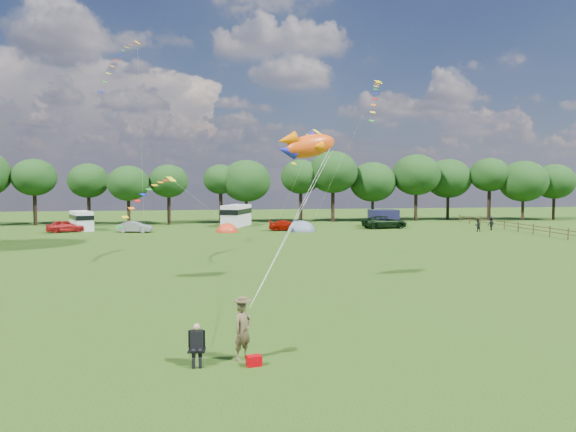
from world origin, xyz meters
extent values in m
plane|color=black|center=(0.00, 0.00, 0.00)|extent=(180.00, 180.00, 0.00)
cylinder|color=black|center=(-26.90, 55.70, 2.13)|extent=(0.49, 0.49, 4.25)
ellipsoid|color=black|center=(-26.90, 55.70, 6.45)|extent=(5.86, 5.86, 4.98)
cylinder|color=black|center=(-20.03, 56.31, 1.95)|extent=(0.47, 0.47, 3.90)
ellipsoid|color=black|center=(-20.03, 56.31, 6.00)|extent=(5.58, 5.58, 4.74)
cylinder|color=black|center=(-14.36, 53.27, 1.78)|extent=(0.44, 0.44, 3.56)
ellipsoid|color=black|center=(-14.36, 53.27, 5.64)|extent=(5.56, 5.56, 4.73)
cylinder|color=black|center=(-9.09, 54.23, 1.98)|extent=(0.47, 0.47, 3.95)
ellipsoid|color=black|center=(-9.09, 54.23, 5.95)|extent=(5.33, 5.33, 4.53)
cylinder|color=black|center=(-1.92, 56.03, 2.17)|extent=(0.50, 0.50, 4.33)
ellipsoid|color=black|center=(-1.92, 56.03, 6.19)|extent=(4.95, 4.95, 4.21)
cylinder|color=black|center=(1.70, 55.56, 1.66)|extent=(0.43, 0.43, 3.31)
ellipsoid|color=black|center=(1.70, 55.56, 5.95)|extent=(7.03, 7.03, 5.98)
cylinder|color=black|center=(9.66, 55.80, 2.18)|extent=(0.50, 0.50, 4.36)
ellipsoid|color=black|center=(9.66, 55.80, 6.56)|extent=(5.84, 5.84, 4.97)
cylinder|color=black|center=(14.25, 54.92, 2.27)|extent=(0.51, 0.51, 4.55)
ellipsoid|color=black|center=(14.25, 54.92, 7.23)|extent=(7.15, 7.15, 6.08)
cylinder|color=black|center=(20.49, 55.63, 1.61)|extent=(0.42, 0.42, 3.21)
ellipsoid|color=black|center=(20.49, 55.63, 5.80)|extent=(6.90, 6.90, 5.86)
cylinder|color=black|center=(26.98, 54.96, 2.09)|extent=(0.48, 0.48, 4.17)
ellipsoid|color=black|center=(26.98, 54.96, 6.86)|extent=(7.16, 7.16, 6.09)
cylinder|color=black|center=(32.97, 56.89, 1.83)|extent=(0.45, 0.45, 3.66)
ellipsoid|color=black|center=(32.97, 56.89, 6.31)|extent=(7.05, 7.05, 5.99)
cylinder|color=black|center=(38.41, 54.37, 2.32)|extent=(0.52, 0.52, 4.65)
ellipsoid|color=black|center=(38.41, 54.37, 6.88)|extent=(5.96, 5.96, 5.06)
cylinder|color=black|center=(43.16, 53.04, 1.59)|extent=(0.42, 0.42, 3.19)
ellipsoid|color=black|center=(43.16, 53.04, 5.89)|extent=(7.23, 7.23, 6.14)
cylinder|color=black|center=(48.55, 53.44, 1.76)|extent=(0.44, 0.44, 3.52)
ellipsoid|color=black|center=(48.55, 53.44, 5.86)|extent=(6.22, 6.22, 5.28)
cylinder|color=#472D19|center=(32.00, 27.00, 0.60)|extent=(0.12, 0.12, 1.20)
cylinder|color=#472D19|center=(32.00, 30.00, 0.60)|extent=(0.12, 0.12, 1.20)
cylinder|color=#472D19|center=(32.00, 28.50, 0.95)|extent=(0.08, 3.00, 0.08)
cylinder|color=#472D19|center=(32.00, 28.50, 0.55)|extent=(0.08, 3.00, 0.08)
cylinder|color=#472D19|center=(32.00, 33.00, 0.60)|extent=(0.12, 0.12, 1.20)
cylinder|color=#472D19|center=(32.00, 31.50, 0.95)|extent=(0.08, 3.00, 0.08)
cylinder|color=#472D19|center=(32.00, 31.50, 0.55)|extent=(0.08, 3.00, 0.08)
cylinder|color=#472D19|center=(32.00, 36.00, 0.60)|extent=(0.12, 0.12, 1.20)
cylinder|color=#472D19|center=(32.00, 34.50, 0.95)|extent=(0.08, 3.00, 0.08)
cylinder|color=#472D19|center=(32.00, 34.50, 0.55)|extent=(0.08, 3.00, 0.08)
cylinder|color=#472D19|center=(32.00, 39.00, 0.60)|extent=(0.12, 0.12, 1.20)
cylinder|color=#472D19|center=(32.00, 37.50, 0.95)|extent=(0.08, 3.00, 0.08)
cylinder|color=#472D19|center=(32.00, 37.50, 0.55)|extent=(0.08, 3.00, 0.08)
cylinder|color=#472D19|center=(32.00, 42.00, 0.60)|extent=(0.12, 0.12, 1.20)
cylinder|color=#472D19|center=(32.00, 40.50, 0.95)|extent=(0.08, 3.00, 0.08)
cylinder|color=#472D19|center=(32.00, 40.50, 0.55)|extent=(0.08, 3.00, 0.08)
cylinder|color=#472D19|center=(32.00, 45.00, 0.60)|extent=(0.12, 0.12, 1.20)
cylinder|color=#472D19|center=(32.00, 43.50, 0.95)|extent=(0.08, 3.00, 0.08)
cylinder|color=#472D19|center=(32.00, 43.50, 0.55)|extent=(0.08, 3.00, 0.08)
cylinder|color=#472D19|center=(32.00, 48.00, 0.60)|extent=(0.12, 0.12, 1.20)
cylinder|color=#472D19|center=(32.00, 46.50, 0.95)|extent=(0.08, 3.00, 0.08)
cylinder|color=#472D19|center=(32.00, 46.50, 0.55)|extent=(0.08, 3.00, 0.08)
cylinder|color=#472D19|center=(32.00, 51.00, 0.60)|extent=(0.12, 0.12, 1.20)
cylinder|color=#472D19|center=(32.00, 49.50, 0.95)|extent=(0.08, 3.00, 0.08)
cylinder|color=#472D19|center=(32.00, 49.50, 0.55)|extent=(0.08, 3.00, 0.08)
imported|color=#AD1918|center=(-20.45, 43.91, 0.73)|extent=(4.68, 3.06, 1.45)
imported|color=gray|center=(-12.45, 42.42, 0.64)|extent=(3.84, 1.99, 1.29)
imported|color=#950E03|center=(5.33, 41.97, 0.62)|extent=(4.32, 2.19, 1.24)
imported|color=black|center=(18.08, 43.11, 0.79)|extent=(6.02, 3.23, 1.57)
cube|color=white|center=(-19.09, 46.17, 1.16)|extent=(3.55, 5.05, 2.32)
cube|color=black|center=(-19.09, 46.17, 1.63)|extent=(3.62, 5.15, 0.55)
cylinder|color=black|center=(-18.55, 44.81, 0.33)|extent=(0.70, 0.46, 0.65)
cylinder|color=black|center=(-19.62, 47.53, 0.33)|extent=(0.70, 0.46, 0.65)
cube|color=silver|center=(-0.18, 49.36, 1.40)|extent=(4.40, 6.10, 2.81)
cube|color=black|center=(-0.18, 49.36, 1.98)|extent=(4.49, 6.23, 0.67)
cylinder|color=black|center=(-0.87, 47.73, 0.40)|extent=(0.84, 0.58, 0.79)
cylinder|color=black|center=(0.51, 50.99, 0.40)|extent=(0.84, 0.58, 0.79)
ellipsoid|color=red|center=(-1.84, 41.25, 0.02)|extent=(2.50, 2.88, 2.05)
cylinder|color=red|center=(-1.84, 41.25, 0.04)|extent=(2.63, 2.63, 0.08)
ellipsoid|color=slate|center=(6.97, 40.94, 0.02)|extent=(3.22, 3.70, 2.51)
cylinder|color=slate|center=(6.97, 40.94, 0.04)|extent=(3.38, 3.38, 0.08)
cube|color=#161632|center=(18.87, 45.96, 1.10)|extent=(3.61, 2.98, 2.20)
imported|color=brown|center=(-3.79, -5.68, 1.01)|extent=(0.87, 0.84, 2.01)
cylinder|color=#99999E|center=(-5.58, -6.22, 0.25)|extent=(0.02, 0.02, 0.49)
cylinder|color=#99999E|center=(-5.10, -6.22, 0.25)|extent=(0.02, 0.02, 0.49)
cylinder|color=#99999E|center=(-5.58, -5.75, 0.25)|extent=(0.02, 0.02, 0.49)
cylinder|color=#99999E|center=(-5.10, -5.75, 0.25)|extent=(0.02, 0.02, 0.49)
cube|color=black|center=(-5.34, -5.99, 0.49)|extent=(0.62, 0.60, 0.05)
cube|color=black|center=(-5.34, -5.73, 0.81)|extent=(0.56, 0.12, 0.59)
cube|color=black|center=(-5.34, -5.94, 0.84)|extent=(0.44, 0.30, 0.62)
sphere|color=tan|center=(-5.34, -5.97, 1.27)|extent=(0.24, 0.24, 0.24)
cube|color=#A80007|center=(-3.48, -6.39, 0.17)|extent=(0.54, 0.41, 0.34)
ellipsoid|color=#E8470D|center=(1.27, 7.78, 8.10)|extent=(3.57, 1.98, 1.95)
ellipsoid|color=yellow|center=(1.27, 7.78, 7.95)|extent=(2.24, 1.22, 1.07)
cone|color=#FF6F00|center=(-0.17, 7.46, 8.40)|extent=(1.36, 1.10, 1.03)
cone|color=#1C1DBA|center=(-0.17, 7.46, 7.80)|extent=(1.36, 1.10, 1.03)
cone|color=#1C1DBA|center=(1.37, 7.81, 8.73)|extent=(0.89, 1.01, 0.87)
sphere|color=white|center=(2.33, 8.39, 8.28)|extent=(0.33, 0.33, 0.33)
sphere|color=black|center=(2.39, 8.46, 8.28)|extent=(0.16, 0.16, 0.16)
cube|color=orange|center=(-10.80, 32.18, 19.34)|extent=(0.67, 0.68, 0.32)
cube|color=red|center=(-11.07, 31.69, 19.12)|extent=(0.45, 0.49, 0.09)
cube|color=orange|center=(-11.34, 31.19, 18.85)|extent=(0.45, 0.48, 0.10)
cube|color=yellow|center=(-11.61, 30.70, 18.51)|extent=(0.45, 0.48, 0.11)
cube|color=#198C1E|center=(-11.88, 30.20, 18.08)|extent=(0.45, 0.48, 0.12)
cube|color=#0C1EB2|center=(-12.15, 29.71, 17.58)|extent=(0.44, 0.48, 0.12)
cube|color=red|center=(-12.42, 29.21, 16.99)|extent=(0.44, 0.47, 0.13)
cube|color=orange|center=(-12.69, 28.72, 16.33)|extent=(0.44, 0.47, 0.14)
cube|color=yellow|center=(-12.96, 28.22, 15.58)|extent=(0.43, 0.47, 0.15)
cube|color=#198C1E|center=(-13.23, 27.73, 14.76)|extent=(0.43, 0.46, 0.15)
cube|color=#0C1EB2|center=(-13.50, 27.23, 13.85)|extent=(0.42, 0.46, 0.16)
cube|color=yellow|center=(-7.33, 22.13, 6.18)|extent=(0.84, 0.86, 0.41)
cube|color=red|center=(-7.73, 21.68, 6.07)|extent=(0.55, 0.63, 0.11)
cube|color=orange|center=(-8.14, 21.23, 5.92)|extent=(0.55, 0.63, 0.13)
cube|color=yellow|center=(-8.54, 20.78, 5.70)|extent=(0.54, 0.63, 0.14)
cube|color=#198C1E|center=(-8.95, 20.33, 5.39)|extent=(0.54, 0.62, 0.15)
cube|color=#0C1EB2|center=(-9.35, 19.88, 5.00)|extent=(0.54, 0.62, 0.16)
cube|color=red|center=(-9.76, 19.43, 4.53)|extent=(0.53, 0.62, 0.17)
cube|color=orange|center=(-10.16, 18.98, 3.98)|extent=(0.53, 0.61, 0.18)
cube|color=yellow|center=(-10.57, 18.53, 3.36)|extent=(0.52, 0.61, 0.18)
cube|color=#198C1E|center=(-10.97, 18.08, 2.65)|extent=(0.52, 0.61, 0.19)
cube|color=yellow|center=(3.74, 17.39, 9.76)|extent=(0.74, 0.75, 0.35)
cube|color=red|center=(3.43, 16.85, 9.69)|extent=(0.50, 0.54, 0.10)
cube|color=orange|center=(3.11, 16.31, 9.58)|extent=(0.50, 0.54, 0.11)
cube|color=yellow|center=(2.80, 15.77, 9.39)|extent=(0.49, 0.53, 0.12)
cube|color=#198C1E|center=(2.48, 15.23, 9.12)|extent=(0.49, 0.53, 0.13)
cube|color=#0C1EB2|center=(2.17, 14.69, 8.76)|extent=(0.49, 0.53, 0.14)
cube|color=red|center=(1.85, 14.15, 8.33)|extent=(0.48, 0.53, 0.14)
cube|color=orange|center=(1.54, 13.61, 7.82)|extent=(0.48, 0.52, 0.15)
cube|color=yellow|center=(1.22, 13.07, 7.23)|extent=(0.48, 0.52, 0.16)
imported|color=black|center=(27.44, 37.07, 0.73)|extent=(0.78, 0.56, 1.47)
imported|color=black|center=(29.94, 38.54, 0.83)|extent=(1.19, 0.92, 1.66)
cube|color=#DFDE00|center=(11.35, 25.81, 15.11)|extent=(0.77, 0.73, 0.37)
cube|color=red|center=(11.13, 25.31, 14.94)|extent=(0.60, 0.44, 0.10)
cube|color=orange|center=(10.90, 24.82, 14.74)|extent=(0.60, 0.44, 0.11)
cube|color=yellow|center=(10.68, 24.32, 14.46)|extent=(0.59, 0.43, 0.12)
cube|color=#198C1E|center=(10.45, 23.83, 14.10)|extent=(0.59, 0.43, 0.13)
cube|color=#0C1EB2|center=(10.23, 23.33, 13.66)|extent=(0.59, 0.43, 0.14)
cube|color=red|center=(10.00, 22.84, 13.13)|extent=(0.59, 0.42, 0.15)
cube|color=orange|center=(9.78, 22.34, 12.53)|extent=(0.59, 0.42, 0.16)
cube|color=yellow|center=(9.55, 21.85, 11.85)|extent=(0.58, 0.41, 0.17)
cube|color=#198C1E|center=(9.33, 21.35, 11.09)|extent=(0.58, 0.40, 0.18)
camera|label=1|loc=(-5.29, -24.47, 6.14)|focal=35.00mm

